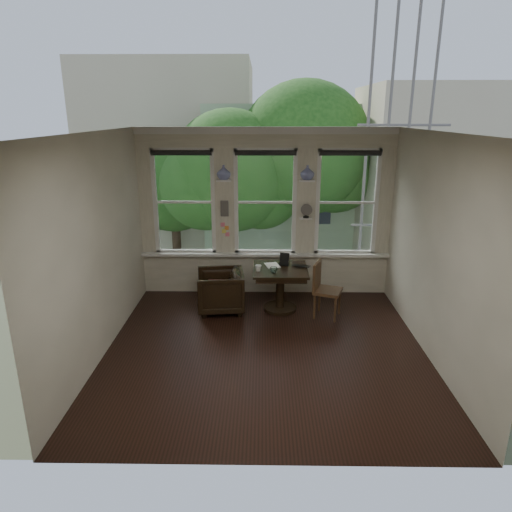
{
  "coord_description": "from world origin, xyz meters",
  "views": [
    {
      "loc": [
        -0.05,
        -5.81,
        3.22
      ],
      "look_at": [
        -0.15,
        0.9,
        1.11
      ],
      "focal_mm": 32.0,
      "sensor_mm": 36.0,
      "label": 1
    }
  ],
  "objects_px": {
    "laptop": "(300,267)",
    "armchair_left": "(220,291)",
    "mug": "(258,268)",
    "side_chair_right": "(328,290)",
    "table": "(280,289)"
  },
  "relations": [
    {
      "from": "laptop",
      "to": "armchair_left",
      "type": "bearing_deg",
      "value": -153.68
    },
    {
      "from": "armchair_left",
      "to": "laptop",
      "type": "distance_m",
      "value": 1.41
    },
    {
      "from": "table",
      "to": "side_chair_right",
      "type": "bearing_deg",
      "value": -18.5
    },
    {
      "from": "armchair_left",
      "to": "laptop",
      "type": "xyz_separation_m",
      "value": [
        1.34,
        0.08,
        0.41
      ]
    },
    {
      "from": "table",
      "to": "mug",
      "type": "xyz_separation_m",
      "value": [
        -0.37,
        -0.14,
        0.42
      ]
    },
    {
      "from": "side_chair_right",
      "to": "mug",
      "type": "bearing_deg",
      "value": 104.52
    },
    {
      "from": "side_chair_right",
      "to": "laptop",
      "type": "bearing_deg",
      "value": 76.05
    },
    {
      "from": "laptop",
      "to": "mug",
      "type": "xyz_separation_m",
      "value": [
        -0.7,
        -0.18,
        0.04
      ]
    },
    {
      "from": "armchair_left",
      "to": "side_chair_right",
      "type": "distance_m",
      "value": 1.8
    },
    {
      "from": "side_chair_right",
      "to": "laptop",
      "type": "relative_size",
      "value": 2.93
    },
    {
      "from": "armchair_left",
      "to": "side_chair_right",
      "type": "bearing_deg",
      "value": 76.54
    },
    {
      "from": "armchair_left",
      "to": "side_chair_right",
      "type": "height_order",
      "value": "side_chair_right"
    },
    {
      "from": "side_chair_right",
      "to": "laptop",
      "type": "xyz_separation_m",
      "value": [
        -0.43,
        0.3,
        0.3
      ]
    },
    {
      "from": "laptop",
      "to": "table",
      "type": "bearing_deg",
      "value": -149.9
    },
    {
      "from": "armchair_left",
      "to": "mug",
      "type": "height_order",
      "value": "mug"
    }
  ]
}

